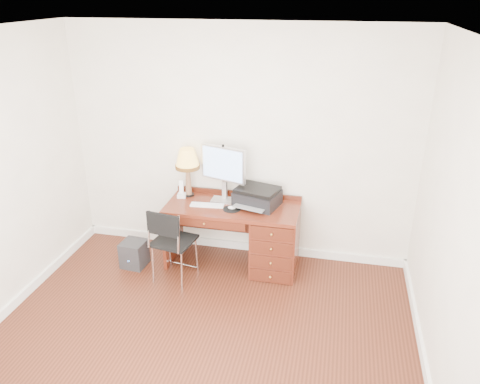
% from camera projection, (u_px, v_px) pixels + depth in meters
% --- Properties ---
extents(ground, '(4.00, 4.00, 0.00)m').
position_uv_depth(ground, '(198.00, 343.00, 4.31)').
color(ground, '#37160C').
rests_on(ground, ground).
extents(room_shell, '(4.00, 4.00, 4.00)m').
position_uv_depth(room_shell, '(216.00, 298.00, 4.85)').
color(room_shell, white).
rests_on(room_shell, ground).
extents(desk, '(1.50, 0.67, 0.75)m').
position_uv_depth(desk, '(260.00, 235.00, 5.33)').
color(desk, '#5F2214').
rests_on(desk, ground).
extents(monitor, '(0.55, 0.26, 0.64)m').
position_uv_depth(monitor, '(222.00, 167.00, 5.25)').
color(monitor, silver).
rests_on(monitor, desk).
extents(keyboard, '(0.39, 0.14, 0.01)m').
position_uv_depth(keyboard, '(207.00, 205.00, 5.26)').
color(keyboard, white).
rests_on(keyboard, desk).
extents(mouse_pad, '(0.20, 0.20, 0.04)m').
position_uv_depth(mouse_pad, '(232.00, 208.00, 5.17)').
color(mouse_pad, black).
rests_on(mouse_pad, desk).
extents(printer, '(0.55, 0.48, 0.21)m').
position_uv_depth(printer, '(257.00, 197.00, 5.24)').
color(printer, black).
rests_on(printer, desk).
extents(leg_lamp, '(0.28, 0.28, 0.58)m').
position_uv_depth(leg_lamp, '(187.00, 162.00, 5.35)').
color(leg_lamp, black).
rests_on(leg_lamp, desk).
extents(phone, '(0.11, 0.11, 0.21)m').
position_uv_depth(phone, '(182.00, 192.00, 5.46)').
color(phone, white).
rests_on(phone, desk).
extents(pen_cup, '(0.08, 0.08, 0.10)m').
position_uv_depth(pen_cup, '(245.00, 198.00, 5.32)').
color(pen_cup, black).
rests_on(pen_cup, desk).
extents(chair, '(0.48, 0.48, 0.88)m').
position_uv_depth(chair, '(171.00, 238.00, 5.01)').
color(chair, black).
rests_on(chair, ground).
extents(equipment_box, '(0.29, 0.29, 0.31)m').
position_uv_depth(equipment_box, '(134.00, 254.00, 5.45)').
color(equipment_box, black).
rests_on(equipment_box, ground).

